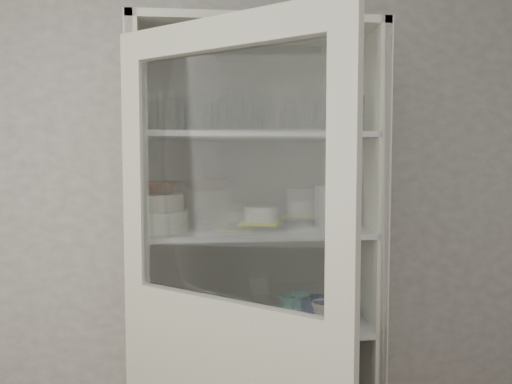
% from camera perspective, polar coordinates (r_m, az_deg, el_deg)
% --- Properties ---
extents(wall_back, '(3.60, 0.02, 2.60)m').
position_cam_1_polar(wall_back, '(2.34, -5.44, -2.45)').
color(wall_back, '#9A9995').
rests_on(wall_back, ground).
extents(pantry_cabinet, '(1.00, 0.45, 2.10)m').
position_cam_1_polar(pantry_cabinet, '(2.25, -0.16, -12.00)').
color(pantry_cabinet, beige).
rests_on(pantry_cabinet, floor).
extents(cupboard_door, '(0.73, 0.59, 2.00)m').
position_cam_1_polar(cupboard_door, '(1.73, -3.46, -19.42)').
color(cupboard_door, beige).
rests_on(cupboard_door, floor).
extents(tumbler_0, '(0.09, 0.09, 0.15)m').
position_cam_1_polar(tumbler_0, '(1.97, -11.48, 9.09)').
color(tumbler_0, silver).
rests_on(tumbler_0, shelf_glass).
extents(tumbler_1, '(0.08, 0.08, 0.13)m').
position_cam_1_polar(tumbler_1, '(1.96, -8.89, 8.71)').
color(tumbler_1, silver).
rests_on(tumbler_1, shelf_glass).
extents(tumbler_2, '(0.08, 0.08, 0.14)m').
position_cam_1_polar(tumbler_2, '(1.97, -6.12, 8.98)').
color(tumbler_2, silver).
rests_on(tumbler_2, shelf_glass).
extents(tumbler_3, '(0.09, 0.09, 0.14)m').
position_cam_1_polar(tumbler_3, '(1.98, -0.90, 8.99)').
color(tumbler_3, silver).
rests_on(tumbler_3, shelf_glass).
extents(tumbler_4, '(0.07, 0.07, 0.14)m').
position_cam_1_polar(tumbler_4, '(2.01, 7.67, 8.79)').
color(tumbler_4, silver).
rests_on(tumbler_4, shelf_glass).
extents(tumbler_5, '(0.09, 0.09, 0.15)m').
position_cam_1_polar(tumbler_5, '(2.04, 8.72, 8.80)').
color(tumbler_5, silver).
rests_on(tumbler_5, shelf_glass).
extents(tumbler_6, '(0.09, 0.09, 0.15)m').
position_cam_1_polar(tumbler_6, '(2.08, 11.26, 8.70)').
color(tumbler_6, silver).
rests_on(tumbler_6, shelf_glass).
extents(tumbler_7, '(0.07, 0.07, 0.13)m').
position_cam_1_polar(tumbler_7, '(2.10, -11.28, 8.35)').
color(tumbler_7, silver).
rests_on(tumbler_7, shelf_glass).
extents(tumbler_8, '(0.07, 0.07, 0.15)m').
position_cam_1_polar(tumbler_8, '(2.09, -3.87, 8.78)').
color(tumbler_8, silver).
rests_on(tumbler_8, shelf_glass).
extents(tumbler_9, '(0.08, 0.08, 0.15)m').
position_cam_1_polar(tumbler_9, '(2.11, -0.44, 8.81)').
color(tumbler_9, silver).
rests_on(tumbler_9, shelf_glass).
extents(tumbler_10, '(0.08, 0.08, 0.12)m').
position_cam_1_polar(tumbler_10, '(2.10, 3.80, 8.40)').
color(tumbler_10, silver).
rests_on(tumbler_10, shelf_glass).
extents(goblet_0, '(0.07, 0.07, 0.16)m').
position_cam_1_polar(goblet_0, '(2.23, -4.57, 8.55)').
color(goblet_0, silver).
rests_on(goblet_0, shelf_glass).
extents(goblet_1, '(0.07, 0.07, 0.16)m').
position_cam_1_polar(goblet_1, '(2.20, -2.49, 8.73)').
color(goblet_1, silver).
rests_on(goblet_1, shelf_glass).
extents(goblet_2, '(0.08, 0.08, 0.17)m').
position_cam_1_polar(goblet_2, '(2.20, 1.06, 8.79)').
color(goblet_2, silver).
rests_on(goblet_2, shelf_glass).
extents(goblet_3, '(0.07, 0.07, 0.16)m').
position_cam_1_polar(goblet_3, '(2.31, 9.98, 8.40)').
color(goblet_3, silver).
rests_on(goblet_3, shelf_glass).
extents(plate_stack_front, '(0.25, 0.25, 0.08)m').
position_cam_1_polar(plate_stack_front, '(2.08, -11.22, -3.21)').
color(plate_stack_front, white).
rests_on(plate_stack_front, shelf_plates).
extents(plate_stack_back, '(0.21, 0.21, 0.07)m').
position_cam_1_polar(plate_stack_back, '(2.24, -10.81, -2.87)').
color(plate_stack_back, white).
rests_on(plate_stack_back, shelf_plates).
extents(cream_bowl, '(0.25, 0.25, 0.07)m').
position_cam_1_polar(cream_bowl, '(2.07, -11.25, -1.13)').
color(cream_bowl, beige).
rests_on(cream_bowl, plate_stack_front).
extents(terracotta_bowl, '(0.21, 0.21, 0.05)m').
position_cam_1_polar(terracotta_bowl, '(2.07, -11.27, 0.49)').
color(terracotta_bowl, '#613017').
rests_on(terracotta_bowl, cream_bowl).
extents(glass_platter, '(0.35, 0.35, 0.02)m').
position_cam_1_polar(glass_platter, '(2.13, 0.66, -3.89)').
color(glass_platter, silver).
rests_on(glass_platter, shelf_plates).
extents(yellow_trivet, '(0.21, 0.21, 0.01)m').
position_cam_1_polar(yellow_trivet, '(2.12, 0.66, -3.51)').
color(yellow_trivet, yellow).
rests_on(yellow_trivet, glass_platter).
extents(white_ramekin, '(0.18, 0.18, 0.06)m').
position_cam_1_polar(white_ramekin, '(2.12, 0.66, -2.50)').
color(white_ramekin, white).
rests_on(white_ramekin, yellow_trivet).
extents(grey_bowl_stack, '(0.13, 0.13, 0.18)m').
position_cam_1_polar(grey_bowl_stack, '(2.18, 8.38, -1.59)').
color(grey_bowl_stack, '#B2B2B2').
rests_on(grey_bowl_stack, shelf_plates).
extents(mug_blue, '(0.14, 0.14, 0.10)m').
position_cam_1_polar(mug_blue, '(2.21, 6.88, -13.13)').
color(mug_blue, navy).
rests_on(mug_blue, shelf_mugs).
extents(mug_teal, '(0.11, 0.11, 0.10)m').
position_cam_1_polar(mug_teal, '(2.25, 3.87, -12.87)').
color(mug_teal, teal).
rests_on(mug_teal, shelf_mugs).
extents(mug_white, '(0.14, 0.14, 0.10)m').
position_cam_1_polar(mug_white, '(2.15, 7.83, -13.61)').
color(mug_white, white).
rests_on(mug_white, shelf_mugs).
extents(teal_jar, '(0.09, 0.09, 0.10)m').
position_cam_1_polar(teal_jar, '(2.25, 5.14, -12.80)').
color(teal_jar, teal).
rests_on(teal_jar, shelf_mugs).
extents(measuring_cups, '(0.10, 0.10, 0.04)m').
position_cam_1_polar(measuring_cups, '(2.12, -5.01, -14.75)').
color(measuring_cups, '#B8B8B8').
rests_on(measuring_cups, shelf_mugs).
extents(white_canister, '(0.11, 0.11, 0.12)m').
position_cam_1_polar(white_canister, '(2.20, -5.65, -13.01)').
color(white_canister, white).
rests_on(white_canister, shelf_mugs).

